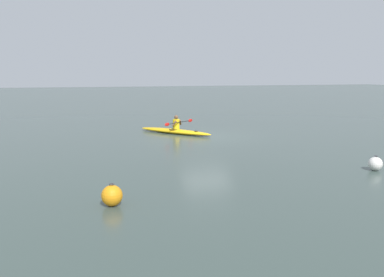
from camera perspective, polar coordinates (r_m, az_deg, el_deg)
The scene contains 5 objects.
ground_plane at distance 20.51m, azimuth 2.10°, elevation 0.28°, with size 160.00×160.00×0.00m, color #384742.
kayak at distance 21.52m, azimuth -2.48°, elevation 1.04°, with size 3.36×4.02×0.25m.
kayaker at distance 21.39m, azimuth -2.22°, elevation 2.19°, with size 1.99×1.58×0.75m.
mooring_buoy_orange_mid at distance 14.65m, azimuth 24.65°, elevation -3.28°, with size 0.46×0.46×0.50m.
mooring_buoy_red_near at distance 10.02m, azimuth -11.33°, elevation -7.97°, with size 0.52×0.52×0.56m.
Camera 1 is at (6.84, 19.07, 3.20)m, focal length 37.46 mm.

